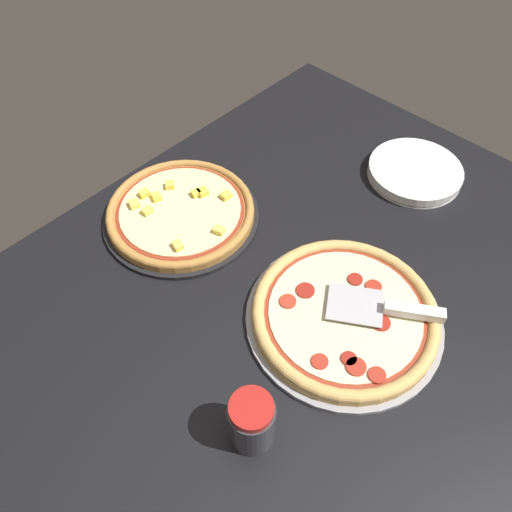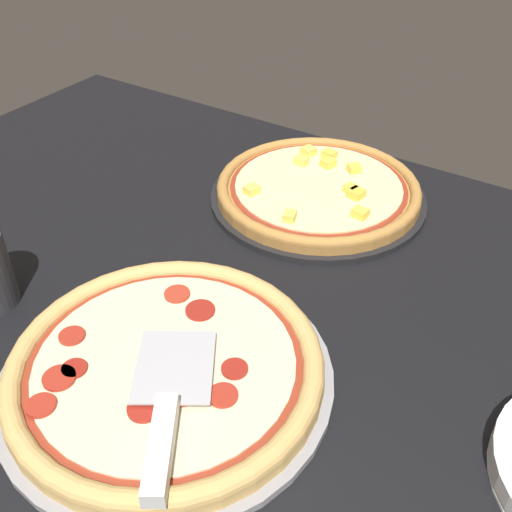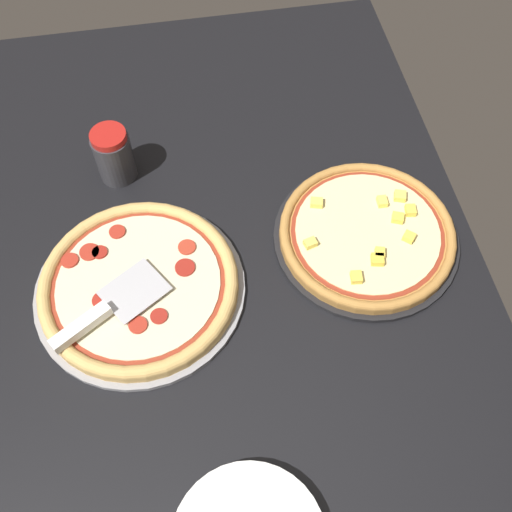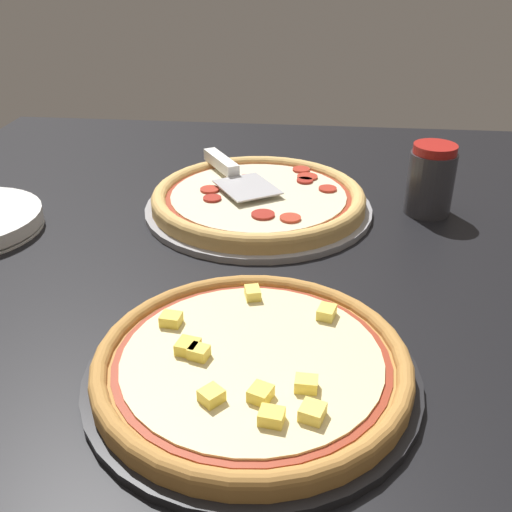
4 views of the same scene
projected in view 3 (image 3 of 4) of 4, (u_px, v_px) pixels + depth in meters
The scene contains 7 objects.
ground_plane at pixel (174, 271), 111.81cm from camera, with size 139.75×114.33×3.60cm, color black.
pizza_pan_front at pixel (140, 290), 107.11cm from camera, with size 37.62×37.62×1.00cm, color #939399.
pizza_front at pixel (139, 285), 105.56cm from camera, with size 35.37×35.37×2.80cm.
pizza_pan_back at pixel (366, 238), 112.89cm from camera, with size 34.91×34.91×1.00cm, color black.
pizza_back at pixel (367, 233), 111.40cm from camera, with size 32.82×32.82×3.17cm.
serving_spatula at pixel (97, 316), 99.95cm from camera, with size 15.97×20.86×2.00cm.
parmesan_shaker at pixel (114, 155), 116.80cm from camera, with size 7.50×7.50×11.64cm.
Camera 3 is at (57.99, 5.53, 94.92)cm, focal length 42.00 mm.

